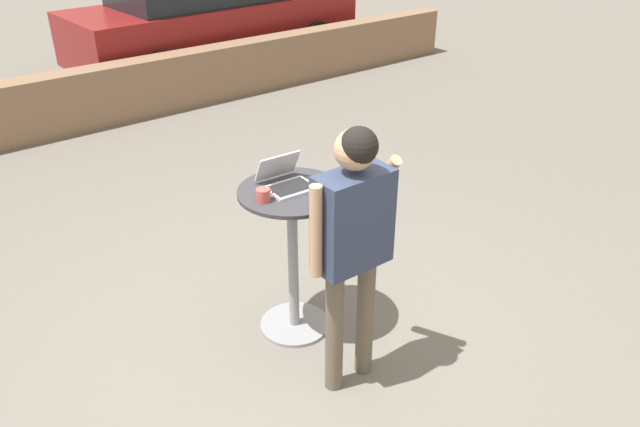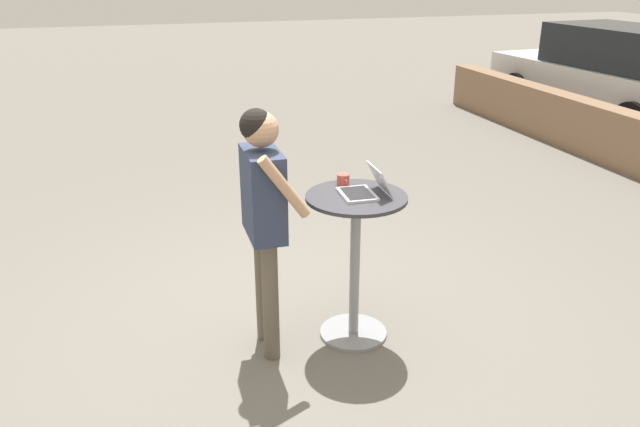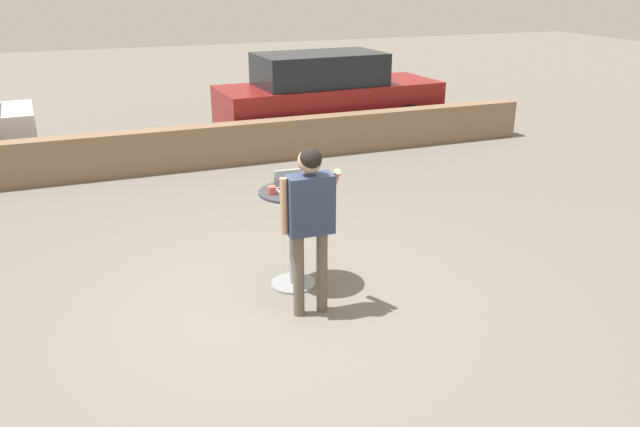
{
  "view_description": "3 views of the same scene",
  "coord_description": "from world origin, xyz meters",
  "px_view_note": "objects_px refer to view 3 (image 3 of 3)",
  "views": [
    {
      "loc": [
        -1.79,
        -2.49,
        2.86
      ],
      "look_at": [
        0.32,
        0.2,
        0.97
      ],
      "focal_mm": 35.0,
      "sensor_mm": 36.0,
      "label": 1
    },
    {
      "loc": [
        3.9,
        -1.03,
        2.55
      ],
      "look_at": [
        0.1,
        0.18,
        0.93
      ],
      "focal_mm": 35.0,
      "sensor_mm": 36.0,
      "label": 2
    },
    {
      "loc": [
        -1.69,
        -5.41,
        3.19
      ],
      "look_at": [
        0.43,
        0.06,
        0.93
      ],
      "focal_mm": 35.0,
      "sensor_mm": 36.0,
      "label": 3
    }
  ],
  "objects_px": {
    "laptop": "(290,185)",
    "coffee_mug": "(272,190)",
    "standing_person": "(310,210)",
    "cafe_table": "(292,227)",
    "parked_car_further_down": "(327,95)"
  },
  "relations": [
    {
      "from": "laptop",
      "to": "coffee_mug",
      "type": "relative_size",
      "value": 2.81
    },
    {
      "from": "laptop",
      "to": "standing_person",
      "type": "bearing_deg",
      "value": -92.92
    },
    {
      "from": "laptop",
      "to": "standing_person",
      "type": "xyz_separation_m",
      "value": [
        -0.04,
        -0.69,
        -0.03
      ]
    },
    {
      "from": "laptop",
      "to": "coffee_mug",
      "type": "bearing_deg",
      "value": -161.21
    },
    {
      "from": "laptop",
      "to": "standing_person",
      "type": "height_order",
      "value": "standing_person"
    },
    {
      "from": "cafe_table",
      "to": "standing_person",
      "type": "height_order",
      "value": "standing_person"
    },
    {
      "from": "parked_car_further_down",
      "to": "cafe_table",
      "type": "bearing_deg",
      "value": -114.9
    },
    {
      "from": "cafe_table",
      "to": "coffee_mug",
      "type": "xyz_separation_m",
      "value": [
        -0.22,
        -0.02,
        0.45
      ]
    },
    {
      "from": "cafe_table",
      "to": "standing_person",
      "type": "xyz_separation_m",
      "value": [
        -0.03,
        -0.63,
        0.42
      ]
    },
    {
      "from": "cafe_table",
      "to": "laptop",
      "type": "relative_size",
      "value": 3.28
    },
    {
      "from": "coffee_mug",
      "to": "parked_car_further_down",
      "type": "distance_m",
      "value": 6.76
    },
    {
      "from": "standing_person",
      "to": "parked_car_further_down",
      "type": "distance_m",
      "value": 7.24
    },
    {
      "from": "laptop",
      "to": "standing_person",
      "type": "relative_size",
      "value": 0.19
    },
    {
      "from": "cafe_table",
      "to": "parked_car_further_down",
      "type": "xyz_separation_m",
      "value": [
        2.8,
        6.03,
        0.19
      ]
    },
    {
      "from": "cafe_table",
      "to": "coffee_mug",
      "type": "bearing_deg",
      "value": -175.64
    }
  ]
}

